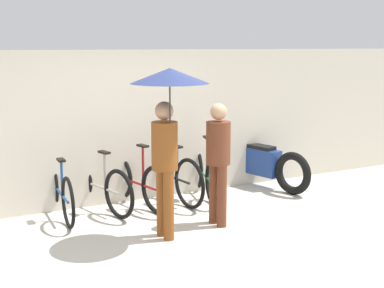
% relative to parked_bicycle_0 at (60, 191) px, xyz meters
% --- Properties ---
extents(ground_plane, '(30.00, 30.00, 0.00)m').
position_rel_parked_bicycle_0_xyz_m(ground_plane, '(1.14, -1.79, -0.36)').
color(ground_plane, beige).
extents(back_wall, '(11.41, 0.12, 2.29)m').
position_rel_parked_bicycle_0_xyz_m(back_wall, '(1.14, 0.31, 0.78)').
color(back_wall, beige).
rests_on(back_wall, ground).
extents(parked_bicycle_0, '(0.44, 1.75, 1.04)m').
position_rel_parked_bicycle_0_xyz_m(parked_bicycle_0, '(0.00, 0.00, 0.00)').
color(parked_bicycle_0, black).
rests_on(parked_bicycle_0, ground).
extents(parked_bicycle_1, '(0.58, 1.73, 1.00)m').
position_rel_parked_bicycle_0_xyz_m(parked_bicycle_1, '(0.57, 0.05, 0.00)').
color(parked_bicycle_1, black).
rests_on(parked_bicycle_1, ground).
extents(parked_bicycle_2, '(0.51, 1.66, 1.08)m').
position_rel_parked_bicycle_0_xyz_m(parked_bicycle_2, '(1.13, -0.03, -0.00)').
color(parked_bicycle_2, black).
rests_on(parked_bicycle_2, ground).
extents(parked_bicycle_3, '(0.44, 1.75, 1.05)m').
position_rel_parked_bicycle_0_xyz_m(parked_bicycle_3, '(1.70, -0.01, 0.02)').
color(parked_bicycle_3, black).
rests_on(parked_bicycle_3, ground).
extents(parked_bicycle_4, '(0.56, 1.61, 1.06)m').
position_rel_parked_bicycle_0_xyz_m(parked_bicycle_4, '(2.27, -0.03, -0.01)').
color(parked_bicycle_4, black).
rests_on(parked_bicycle_4, ground).
extents(pedestrian_leading, '(0.92, 0.92, 2.10)m').
position_rel_parked_bicycle_0_xyz_m(pedestrian_leading, '(0.95, -1.53, 1.25)').
color(pedestrian_leading, brown).
rests_on(pedestrian_leading, ground).
extents(pedestrian_center, '(0.32, 0.32, 1.63)m').
position_rel_parked_bicycle_0_xyz_m(pedestrian_center, '(1.77, -1.32, 0.58)').
color(pedestrian_center, brown).
rests_on(pedestrian_center, ground).
extents(motorcycle, '(0.77, 2.08, 0.91)m').
position_rel_parked_bicycle_0_xyz_m(motorcycle, '(3.41, 0.08, 0.03)').
color(motorcycle, black).
rests_on(motorcycle, ground).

